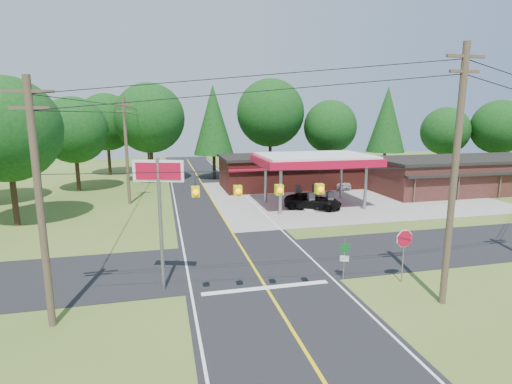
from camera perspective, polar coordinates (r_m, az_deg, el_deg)
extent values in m
plane|color=#405F21|center=(23.77, -0.78, -10.06)|extent=(120.00, 120.00, 0.00)
cube|color=black|center=(23.76, -0.78, -10.03)|extent=(8.00, 120.00, 0.02)
cube|color=black|center=(23.76, -0.78, -10.02)|extent=(70.00, 7.00, 0.02)
cube|color=yellow|center=(23.76, -0.78, -10.00)|extent=(0.15, 110.00, 0.00)
cylinder|color=gray|center=(34.22, 3.53, 0.17)|extent=(0.28, 0.28, 4.20)
cylinder|color=gray|center=(38.95, 1.39, 1.53)|extent=(0.28, 0.28, 4.20)
cylinder|color=gray|center=(37.31, 15.36, 0.71)|extent=(0.28, 0.28, 4.20)
cylinder|color=gray|center=(41.70, 12.08, 1.92)|extent=(0.28, 0.28, 4.20)
cube|color=#B60929|center=(37.53, 8.32, 4.52)|extent=(10.60, 7.40, 0.70)
cube|color=white|center=(37.49, 8.34, 5.13)|extent=(10.00, 7.00, 0.25)
cube|color=#9E9B93|center=(36.61, 9.17, -2.38)|extent=(3.20, 0.90, 0.22)
cube|color=#3F3F44|center=(36.10, 7.89, -1.20)|extent=(0.55, 0.45, 1.50)
cube|color=#3F3F44|center=(36.78, 10.51, -1.05)|extent=(0.55, 0.45, 1.50)
cube|color=#9E9B93|center=(39.87, 7.20, -1.21)|extent=(3.20, 0.90, 0.22)
cube|color=#3F3F44|center=(39.40, 6.00, -0.12)|extent=(0.55, 0.45, 1.50)
cube|color=#3F3F44|center=(40.03, 8.44, 0.00)|extent=(0.55, 0.45, 1.50)
cube|color=#561E18|center=(47.52, 4.91, 2.81)|extent=(16.00, 7.00, 3.50)
cube|color=black|center=(47.29, 4.95, 5.09)|extent=(16.40, 7.40, 0.30)
cube|color=#B60929|center=(44.02, 6.40, 3.37)|extent=(16.00, 0.50, 0.25)
cube|color=#3B1B18|center=(50.41, 27.42, 2.07)|extent=(20.00, 8.00, 3.50)
cube|color=black|center=(50.18, 27.61, 4.21)|extent=(20.40, 8.40, 0.30)
cube|color=black|center=(47.24, 30.81, 2.27)|extent=(20.00, 0.70, 0.25)
cylinder|color=#473828|center=(19.34, 26.41, 1.53)|extent=(0.30, 0.30, 11.50)
cube|color=#473828|center=(19.27, 27.78, 16.79)|extent=(1.80, 0.12, 0.12)
cube|color=#473828|center=(19.21, 27.62, 15.02)|extent=(1.40, 0.12, 0.12)
cylinder|color=#473828|center=(17.64, -28.45, -1.97)|extent=(0.30, 0.30, 10.00)
cube|color=#473828|center=(17.29, -29.83, 12.40)|extent=(1.80, 0.12, 0.12)
cube|color=#473828|center=(17.27, -29.63, 10.42)|extent=(1.40, 0.12, 0.12)
cylinder|color=#473828|center=(39.91, -18.00, 5.42)|extent=(0.30, 0.30, 10.00)
cube|color=#473828|center=(39.76, -18.39, 11.74)|extent=(1.80, 0.12, 0.12)
cube|color=#473828|center=(39.75, -18.34, 10.88)|extent=(1.40, 0.12, 0.12)
cylinder|color=#473828|center=(56.78, -15.19, 6.86)|extent=(0.30, 0.30, 9.50)
cube|color=#D6D20B|center=(16.27, -8.65, 0.07)|extent=(0.32, 0.32, 0.42)
cube|color=#D6D20B|center=(16.30, -2.63, 0.20)|extent=(0.32, 0.32, 0.42)
cube|color=#D6D20B|center=(16.51, 3.31, 0.34)|extent=(0.32, 0.32, 0.42)
cube|color=#D6D20B|center=(16.89, 9.03, 0.46)|extent=(0.32, 0.32, 0.42)
cylinder|color=#332316|center=(48.95, -24.11, 2.39)|extent=(0.44, 0.44, 3.96)
sphere|color=#0E340F|center=(48.53, -24.56, 8.04)|extent=(7.26, 7.26, 7.26)
cylinder|color=#332316|center=(52.02, -14.65, 3.86)|extent=(0.44, 0.44, 4.68)
sphere|color=#0E340F|center=(51.64, -14.96, 10.17)|extent=(8.58, 8.58, 8.58)
cylinder|color=#332316|center=(53.46, -6.00, 4.15)|extent=(0.44, 0.44, 4.32)
cone|color=#0E340F|center=(53.07, -6.13, 10.21)|extent=(5.28, 5.28, 9.00)
cylinder|color=#332316|center=(55.97, 2.03, 4.89)|extent=(0.44, 0.44, 5.04)
sphere|color=#0E340F|center=(55.64, 2.07, 11.21)|extent=(9.24, 9.24, 9.24)
cylinder|color=#332316|center=(56.84, 10.39, 4.26)|extent=(0.44, 0.44, 3.96)
sphere|color=#0E340F|center=(56.48, 10.56, 9.14)|extent=(7.26, 7.26, 7.26)
cylinder|color=#332316|center=(59.63, 17.86, 4.40)|extent=(0.44, 0.44, 4.32)
cone|color=#0E340F|center=(59.28, 18.19, 9.82)|extent=(5.28, 5.28, 9.00)
cylinder|color=#332316|center=(62.60, 25.08, 3.85)|extent=(0.44, 0.44, 3.60)
sphere|color=#0E340F|center=(62.28, 25.42, 7.86)|extent=(6.60, 6.60, 6.60)
cylinder|color=#332316|center=(64.31, 30.95, 3.64)|extent=(0.44, 0.44, 3.96)
sphere|color=#0E340F|center=(63.99, 31.39, 7.93)|extent=(7.26, 7.26, 7.26)
cylinder|color=#332316|center=(36.01, -31.23, -0.79)|extent=(0.44, 0.44, 4.32)
sphere|color=#0E340F|center=(35.45, -32.09, 7.59)|extent=(7.92, 7.92, 7.92)
cylinder|color=#332316|center=(60.40, -20.22, 4.33)|extent=(0.44, 0.44, 4.32)
sphere|color=#0E340F|center=(60.07, -20.56, 9.33)|extent=(7.92, 7.92, 7.92)
imported|color=black|center=(36.83, 8.13, -1.33)|extent=(6.95, 6.95, 1.43)
imported|color=silver|center=(47.77, 11.64, 1.43)|extent=(4.38, 4.38, 1.47)
cylinder|color=gray|center=(19.75, -13.45, -4.75)|extent=(0.18, 0.18, 6.57)
cube|color=white|center=(19.21, -13.81, 2.94)|extent=(2.35, 0.81, 1.03)
cube|color=#B60929|center=(19.16, -13.81, 2.92)|extent=(2.07, 0.70, 0.80)
cylinder|color=gray|center=(22.03, 20.26, -8.81)|extent=(0.07, 0.07, 2.67)
cylinder|color=gray|center=(21.59, 12.47, -9.35)|extent=(0.06, 0.06, 2.26)
cube|color=#0C591E|center=(21.35, 12.58, -7.84)|extent=(0.43, 0.22, 0.46)
cube|color=white|center=(21.54, 12.52, -9.27)|extent=(0.43, 0.22, 0.31)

